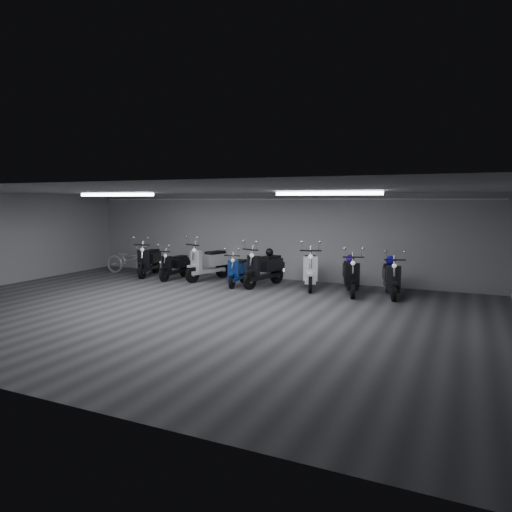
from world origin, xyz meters
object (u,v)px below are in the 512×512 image
at_px(scooter_9, 391,272).
at_px(helmet_0, 391,260).
at_px(scooter_4, 238,266).
at_px(bicycle, 129,257).
at_px(helmet_1, 269,252).
at_px(scooter_2, 208,257).
at_px(scooter_6, 310,264).
at_px(helmet_2, 350,259).
at_px(scooter_5, 264,263).
at_px(scooter_0, 149,256).
at_px(scooter_1, 175,261).
at_px(scooter_7, 351,270).

xyz_separation_m(scooter_9, helmet_0, (-0.07, 0.24, 0.29)).
relative_size(scooter_4, bicycle, 0.87).
xyz_separation_m(bicycle, helmet_1, (5.37, 0.03, 0.41)).
xyz_separation_m(scooter_2, helmet_1, (2.17, -0.00, 0.27)).
bearing_deg(scooter_6, helmet_2, -23.04).
bearing_deg(scooter_5, scooter_6, 25.44).
xyz_separation_m(scooter_0, scooter_2, (2.26, 0.14, 0.04)).
distance_m(scooter_4, bicycle, 4.53).
relative_size(helmet_1, helmet_2, 1.06).
bearing_deg(scooter_2, helmet_0, 16.85).
height_order(bicycle, helmet_0, bicycle).
relative_size(scooter_1, scooter_7, 0.88).
bearing_deg(scooter_1, scooter_7, 3.02).
height_order(scooter_1, scooter_6, scooter_6).
distance_m(helmet_0, helmet_1, 3.59).
distance_m(scooter_6, helmet_1, 1.33).
bearing_deg(scooter_7, bicycle, 159.32).
height_order(scooter_6, scooter_9, scooter_6).
xyz_separation_m(scooter_7, helmet_0, (1.00, 0.37, 0.27)).
bearing_deg(helmet_2, scooter_7, -71.58).
relative_size(scooter_0, scooter_5, 0.97).
bearing_deg(scooter_6, helmet_0, -17.66).
bearing_deg(scooter_6, helmet_1, 161.24).
bearing_deg(scooter_9, helmet_1, 161.29).
height_order(scooter_5, helmet_1, scooter_5).
bearing_deg(bicycle, helmet_1, -94.36).
bearing_deg(scooter_9, bicycle, 163.42).
height_order(scooter_2, scooter_9, scooter_2).
distance_m(scooter_4, helmet_0, 4.49).
bearing_deg(scooter_4, bicycle, 165.41).
distance_m(scooter_7, helmet_2, 0.38).
height_order(scooter_7, helmet_1, scooter_7).
height_order(scooter_0, scooter_2, scooter_2).
relative_size(scooter_1, bicycle, 0.87).
height_order(scooter_5, scooter_9, scooter_5).
height_order(scooter_4, bicycle, scooter_4).
bearing_deg(helmet_2, helmet_1, 177.74).
height_order(scooter_2, scooter_5, scooter_2).
height_order(scooter_1, helmet_0, scooter_1).
relative_size(scooter_9, helmet_0, 6.87).
relative_size(scooter_4, scooter_6, 0.82).
xyz_separation_m(scooter_0, helmet_0, (8.02, 0.16, 0.25)).
xyz_separation_m(scooter_6, bicycle, (-6.67, -0.02, -0.14)).
height_order(scooter_1, scooter_4, same).
relative_size(scooter_2, scooter_9, 1.12).
bearing_deg(scooter_1, helmet_1, 9.07).
height_order(scooter_6, bicycle, scooter_6).
relative_size(scooter_2, helmet_2, 8.81).
relative_size(scooter_6, scooter_9, 1.11).
height_order(scooter_5, bicycle, scooter_5).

